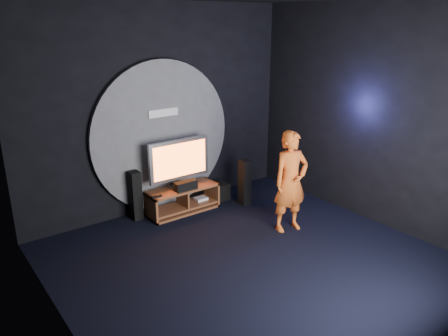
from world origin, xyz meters
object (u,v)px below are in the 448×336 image
at_px(media_console, 183,201).
at_px(subwoofer, 220,191).
at_px(tv, 179,161).
at_px(tower_speaker_right, 245,182).
at_px(tower_speaker_left, 136,196).
at_px(player, 291,182).

relative_size(media_console, subwoofer, 4.07).
xyz_separation_m(tv, subwoofer, (0.85, -0.01, -0.76)).
distance_m(tower_speaker_right, subwoofer, 0.57).
bearing_deg(tower_speaker_left, tv, -10.72).
height_order(tv, tower_speaker_left, tv).
bearing_deg(tower_speaker_left, subwoofer, -5.47).
height_order(tower_speaker_right, subwoofer, tower_speaker_right).
relative_size(media_console, tower_speaker_right, 1.52).
height_order(media_console, tv, tv).
relative_size(tv, tower_speaker_left, 1.35).
xyz_separation_m(media_console, tower_speaker_right, (1.07, -0.39, 0.23)).
height_order(tv, player, player).
distance_m(tv, tower_speaker_left, 0.93).
xyz_separation_m(tower_speaker_right, player, (-0.06, -1.20, 0.39)).
height_order(tower_speaker_left, player, player).
bearing_deg(tower_speaker_left, tower_speaker_right, -18.02).
height_order(media_console, tower_speaker_left, tower_speaker_left).
bearing_deg(player, subwoofer, 107.20).
xyz_separation_m(tower_speaker_left, player, (1.79, -1.80, 0.39)).
height_order(media_console, player, player).
relative_size(tv, subwoofer, 3.62).
bearing_deg(tv, subwoofer, -0.58).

